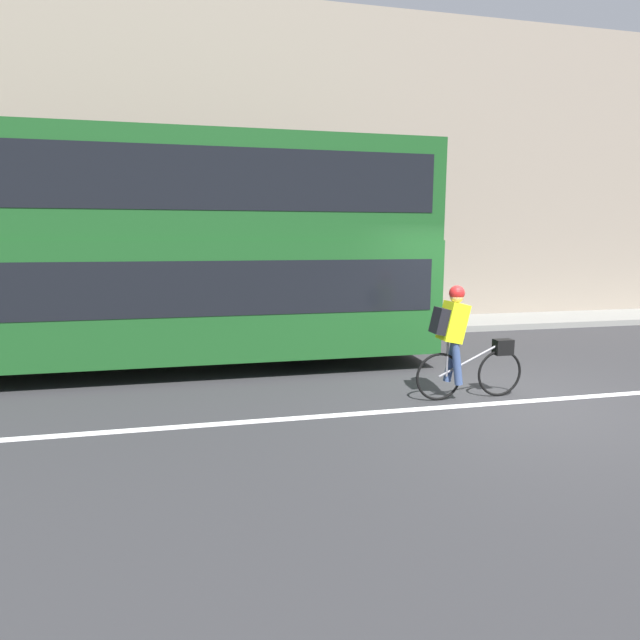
# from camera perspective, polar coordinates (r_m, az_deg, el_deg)

# --- Properties ---
(ground_plane) EXTENTS (80.00, 80.00, 0.00)m
(ground_plane) POSITION_cam_1_polar(r_m,az_deg,el_deg) (7.68, 21.14, -8.37)
(ground_plane) COLOR #2D2D30
(road_center_line) EXTENTS (50.00, 0.14, 0.01)m
(road_center_line) POSITION_cam_1_polar(r_m,az_deg,el_deg) (7.56, 21.77, -8.66)
(road_center_line) COLOR silver
(road_center_line) RESTS_ON ground_plane
(sidewalk_curb) EXTENTS (60.00, 1.83, 0.15)m
(sidewalk_curb) POSITION_cam_1_polar(r_m,az_deg,el_deg) (12.77, 6.91, -0.67)
(sidewalk_curb) COLOR gray
(sidewalk_curb) RESTS_ON ground_plane
(building_facade) EXTENTS (60.00, 0.30, 7.96)m
(building_facade) POSITION_cam_1_polar(r_m,az_deg,el_deg) (13.71, 5.74, 16.41)
(building_facade) COLOR gray
(building_facade) RESTS_ON ground_plane
(bus) EXTENTS (11.44, 2.52, 3.88)m
(bus) POSITION_cam_1_polar(r_m,az_deg,el_deg) (9.21, -24.47, 7.82)
(bus) COLOR black
(bus) RESTS_ON ground_plane
(cyclist_on_bike) EXTENTS (1.62, 0.32, 1.62)m
(cyclist_on_bike) POSITION_cam_1_polar(r_m,az_deg,el_deg) (7.21, 15.72, -2.07)
(cyclist_on_bike) COLOR black
(cyclist_on_bike) RESTS_ON ground_plane
(trash_bin) EXTENTS (0.59, 0.59, 0.86)m
(trash_bin) POSITION_cam_1_polar(r_m,az_deg,el_deg) (12.23, 0.92, 1.36)
(trash_bin) COLOR #515156
(trash_bin) RESTS_ON sidewalk_curb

